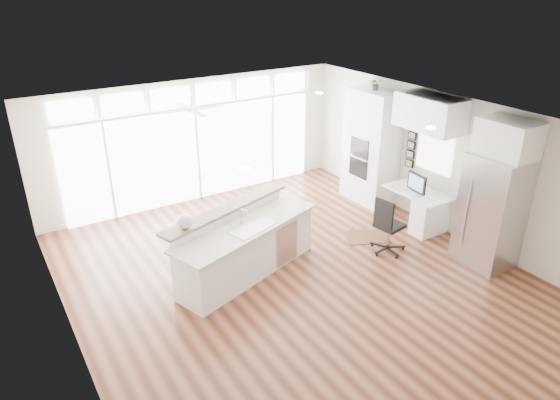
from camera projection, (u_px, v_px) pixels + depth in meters
floor at (296, 278)px, 8.48m from camera, size 7.00×8.00×0.02m
ceiling at (299, 124)px, 7.35m from camera, size 7.00×8.00×0.02m
wall_back at (195, 141)px, 10.98m from camera, size 7.00×0.04×2.70m
wall_front at (529, 355)px, 4.84m from camera, size 7.00×0.04×2.70m
wall_left at (65, 271)px, 6.20m from camera, size 0.04×8.00×2.70m
wall_right at (447, 165)px, 9.62m from camera, size 0.04×8.00×2.70m
glass_wall at (197, 154)px, 11.06m from camera, size 5.80×0.06×2.08m
transom_row at (193, 95)px, 10.50m from camera, size 5.90×0.06×0.40m
desk_window at (435, 151)px, 9.74m from camera, size 0.04×0.85×0.85m
ceiling_fan at (192, 104)px, 9.34m from camera, size 1.16×1.16×0.32m
recessed_lights at (291, 122)px, 7.51m from camera, size 3.40×3.00×0.02m
oven_cabinet at (371, 147)px, 10.88m from camera, size 0.64×1.20×2.50m
desk_nook at (416, 209)px, 10.07m from camera, size 0.72×1.30×0.76m
upper_cabinets at (430, 113)px, 9.27m from camera, size 0.64×1.30×0.64m
refrigerator at (491, 211)px, 8.54m from camera, size 0.76×0.90×2.00m
fridge_cabinet at (508, 138)px, 8.03m from camera, size 0.64×0.90×0.60m
framed_photos at (411, 149)px, 10.28m from camera, size 0.06×0.22×0.80m
kitchen_island at (247, 245)px, 8.39m from camera, size 3.00×1.86×1.12m
rug at (367, 237)px, 9.78m from camera, size 0.97×0.87×0.01m
office_chair at (390, 225)px, 9.08m from camera, size 0.63×0.60×1.08m
fishbowl at (185, 222)px, 7.68m from camera, size 0.31×0.31×0.24m
monitor at (417, 183)px, 9.79m from camera, size 0.14×0.50×0.41m
keyboard at (409, 194)px, 9.79m from camera, size 0.12×0.31×0.02m
potted_plant at (376, 85)px, 10.31m from camera, size 0.28×0.30×0.21m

